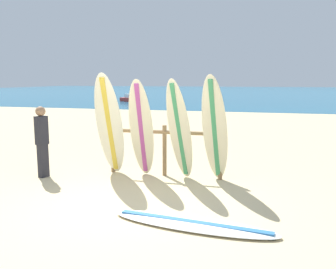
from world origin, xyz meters
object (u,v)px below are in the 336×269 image
surfboard_rack (165,144)px  small_boat_offshore (129,99)px  surfboard_leaning_left (141,130)px  surfboard_leaning_far_left (110,126)px  surfboard_lying_on_sand (193,224)px  surfboard_leaning_center_left (180,131)px  surfboard_leaning_center (215,130)px  beachgoer_standing (42,139)px

surfboard_rack → small_boat_offshore: 26.69m
surfboard_leaning_left → small_boat_offshore: (-9.84, 25.02, -0.81)m
surfboard_leaning_far_left → small_boat_offshore: surfboard_leaning_far_left is taller
surfboard_lying_on_sand → surfboard_leaning_center_left: bearing=107.8°
surfboard_leaning_center_left → small_boat_offshore: size_ratio=0.99×
surfboard_rack → surfboard_leaning_center_left: surfboard_leaning_center_left is taller
surfboard_leaning_center → surfboard_lying_on_sand: size_ratio=0.88×
surfboard_leaning_center_left → small_boat_offshore: bearing=113.1°
surfboard_leaning_center → small_boat_offshore: bearing=114.5°
surfboard_leaning_center_left → surfboard_leaning_left: bearing=176.5°
surfboard_leaning_far_left → surfboard_leaning_center_left: (1.53, 0.02, -0.06)m
surfboard_rack → surfboard_leaning_far_left: bearing=-157.7°
surfboard_leaning_far_left → surfboard_leaning_center: bearing=1.9°
surfboard_leaning_far_left → surfboard_leaning_center_left: bearing=0.7°
surfboard_leaning_center_left → surfboard_leaning_center: bearing=4.4°
surfboard_leaning_center_left → surfboard_leaning_center: size_ratio=0.97×
surfboard_leaning_far_left → surfboard_leaning_left: 0.70m
surfboard_rack → surfboard_leaning_center_left: 0.71m
surfboard_leaning_left → surfboard_leaning_center_left: surfboard_leaning_center_left is taller
surfboard_leaning_far_left → surfboard_lying_on_sand: (2.21, -2.10, -1.10)m
surfboard_leaning_far_left → beachgoer_standing: 1.50m
surfboard_leaning_left → surfboard_lying_on_sand: bearing=-55.0°
surfboard_rack → surfboard_leaning_left: bearing=-137.0°
surfboard_leaning_far_left → small_boat_offshore: bearing=110.0°
surfboard_leaning_center → beachgoer_standing: surfboard_leaning_center is taller
surfboard_rack → beachgoer_standing: size_ratio=1.65×
surfboard_rack → small_boat_offshore: surfboard_rack is taller
surfboard_leaning_center_left → surfboard_leaning_center: surfboard_leaning_center is taller
surfboard_leaning_far_left → surfboard_leaning_left: bearing=5.9°
surfboard_lying_on_sand → small_boat_offshore: bearing=112.7°
surfboard_leaning_left → surfboard_lying_on_sand: (1.52, -2.18, -1.03)m
surfboard_leaning_left → surfboard_leaning_center: (1.55, 0.00, 0.04)m
surfboard_leaning_center_left → surfboard_lying_on_sand: size_ratio=0.85×
beachgoer_standing → surfboard_lying_on_sand: bearing=-25.8°
surfboard_rack → beachgoer_standing: 2.65m
surfboard_rack → surfboard_leaning_far_left: (-1.09, -0.45, 0.42)m
surfboard_leaning_far_left → small_boat_offshore: size_ratio=1.04×
surfboard_leaning_far_left → surfboard_leaning_center: size_ratio=1.02×
surfboard_leaning_center → surfboard_leaning_left: bearing=-179.9°
surfboard_leaning_far_left → surfboard_lying_on_sand: 3.25m
surfboard_leaning_left → surfboard_lying_on_sand: surfboard_leaning_left is taller
surfboard_rack → surfboard_leaning_center: bearing=-18.1°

